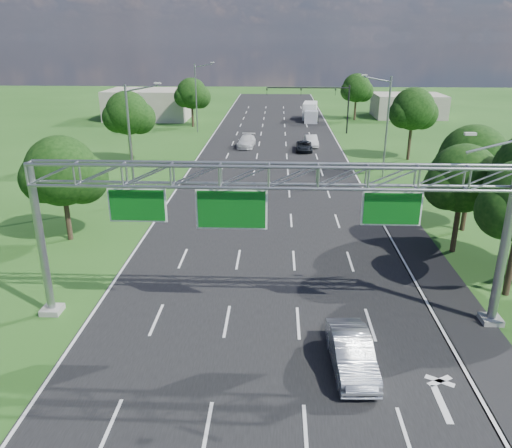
# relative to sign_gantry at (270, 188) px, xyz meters

# --- Properties ---
(ground) EXTENTS (220.00, 220.00, 0.00)m
(ground) POSITION_rel_sign_gantry_xyz_m (-0.33, 18.00, -6.89)
(ground) COLOR #1F4A16
(ground) RESTS_ON ground
(road) EXTENTS (18.00, 180.00, 0.02)m
(road) POSITION_rel_sign_gantry_xyz_m (-0.33, 18.00, -6.89)
(road) COLOR black
(road) RESTS_ON ground
(road_flare) EXTENTS (3.00, 30.00, 0.02)m
(road_flare) POSITION_rel_sign_gantry_xyz_m (9.87, 2.00, -6.89)
(road_flare) COLOR black
(road_flare) RESTS_ON ground
(sign_gantry) EXTENTS (23.50, 1.00, 9.56)m
(sign_gantry) POSITION_rel_sign_gantry_xyz_m (0.00, 0.00, 0.00)
(sign_gantry) COLOR gray
(sign_gantry) RESTS_ON ground
(traffic_signal) EXTENTS (12.21, 0.24, 7.00)m
(traffic_signal) POSITION_rel_sign_gantry_xyz_m (7.15, 53.00, -1.72)
(traffic_signal) COLOR black
(traffic_signal) RESTS_ON ground
(streetlight_l_near) EXTENTS (2.97, 0.22, 10.16)m
(streetlight_l_near) POSITION_rel_sign_gantry_xyz_m (-11.63, 18.00, -1.31)
(streetlight_l_near) COLOR gray
(streetlight_l_near) RESTS_ON ground
(streetlight_l_far) EXTENTS (2.97, 0.22, 10.16)m
(streetlight_l_far) POSITION_rel_sign_gantry_xyz_m (-11.63, 53.00, -1.31)
(streetlight_l_far) COLOR gray
(streetlight_l_far) RESTS_ON ground
(streetlight_r_mid) EXTENTS (2.97, 0.22, 10.16)m
(streetlight_r_mid) POSITION_rel_sign_gantry_xyz_m (10.97, 28.00, -1.31)
(streetlight_r_mid) COLOR gray
(streetlight_r_mid) RESTS_ON ground
(tree_verge_la) EXTENTS (5.76, 4.80, 7.40)m
(tree_verge_la) POSITION_rel_sign_gantry_xyz_m (-14.25, 10.04, -2.13)
(tree_verge_la) COLOR #2D2116
(tree_verge_la) RESTS_ON ground
(tree_verge_lb) EXTENTS (5.76, 4.80, 8.06)m
(tree_verge_lb) POSITION_rel_sign_gantry_xyz_m (-16.25, 33.04, -1.48)
(tree_verge_lb) COLOR #2D2116
(tree_verge_lb) RESTS_ON ground
(tree_verge_lc) EXTENTS (5.76, 4.80, 7.62)m
(tree_verge_lc) POSITION_rel_sign_gantry_xyz_m (-13.25, 58.04, -1.92)
(tree_verge_lc) COLOR #2D2116
(tree_verge_lc) RESTS_ON ground
(tree_verge_rd) EXTENTS (5.76, 4.80, 8.28)m
(tree_verge_rd) POSITION_rel_sign_gantry_xyz_m (15.75, 36.04, -1.26)
(tree_verge_rd) COLOR #2D2116
(tree_verge_rd) RESTS_ON ground
(tree_verge_re) EXTENTS (5.76, 4.80, 7.84)m
(tree_verge_re) POSITION_rel_sign_gantry_xyz_m (13.75, 66.04, -1.70)
(tree_verge_re) COLOR #2D2116
(tree_verge_re) RESTS_ON ground
(building_left) EXTENTS (14.00, 10.00, 5.00)m
(building_left) POSITION_rel_sign_gantry_xyz_m (-22.33, 66.00, -4.39)
(building_left) COLOR gray
(building_left) RESTS_ON ground
(building_right) EXTENTS (12.00, 9.00, 4.00)m
(building_right) POSITION_rel_sign_gantry_xyz_m (23.67, 70.00, -4.89)
(building_right) COLOR gray
(building_right) RESTS_ON ground
(silver_sedan) EXTENTS (1.89, 4.80, 1.56)m
(silver_sedan) POSITION_rel_sign_gantry_xyz_m (3.61, -4.04, -6.11)
(silver_sedan) COLOR #A2A6AE
(silver_sedan) RESTS_ON ground
(car_queue_a) EXTENTS (2.43, 5.23, 1.48)m
(car_queue_a) POSITION_rel_sign_gantry_xyz_m (-3.74, 42.45, -6.15)
(car_queue_a) COLOR silver
(car_queue_a) RESTS_ON ground
(car_queue_b) EXTENTS (2.16, 4.44, 1.22)m
(car_queue_b) POSITION_rel_sign_gantry_xyz_m (3.71, 40.20, -6.28)
(car_queue_b) COLOR black
(car_queue_b) RESTS_ON ground
(car_queue_d) EXTENTS (1.80, 4.41, 1.42)m
(car_queue_d) POSITION_rel_sign_gantry_xyz_m (4.76, 43.27, -6.18)
(car_queue_d) COLOR #B9B9B9
(car_queue_d) RESTS_ON ground
(box_truck) EXTENTS (2.87, 7.94, 2.93)m
(box_truck) POSITION_rel_sign_gantry_xyz_m (5.91, 65.37, -5.49)
(box_truck) COLOR silver
(box_truck) RESTS_ON ground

